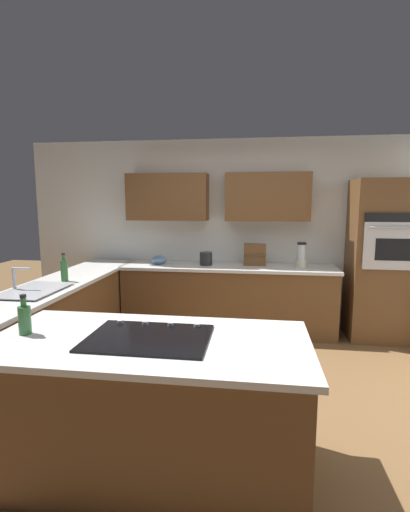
{
  "coord_description": "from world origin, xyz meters",
  "views": [
    {
      "loc": [
        -0.27,
        3.16,
        1.75
      ],
      "look_at": [
        0.34,
        -1.22,
        1.1
      ],
      "focal_mm": 26.05,
      "sensor_mm": 36.0,
      "label": 1
    }
  ],
  "objects": [
    {
      "name": "ground_plane",
      "position": [
        0.0,
        0.0,
        0.0
      ],
      "size": [
        14.0,
        14.0,
        0.0
      ],
      "primitive_type": "plane",
      "color": "brown"
    },
    {
      "name": "wall_back",
      "position": [
        0.06,
        -2.05,
        1.42
      ],
      "size": [
        6.0,
        0.44,
        2.6
      ],
      "color": "silver",
      "rests_on": "ground"
    },
    {
      "name": "lower_cabinets_back",
      "position": [
        0.1,
        -1.72,
        0.43
      ],
      "size": [
        2.8,
        0.6,
        0.86
      ],
      "primitive_type": "cube",
      "color": "brown",
      "rests_on": "ground"
    },
    {
      "name": "countertop_back",
      "position": [
        0.1,
        -1.72,
        0.88
      ],
      "size": [
        2.84,
        0.64,
        0.04
      ],
      "primitive_type": "cube",
      "color": "silver",
      "rests_on": "lower_cabinets_back"
    },
    {
      "name": "lower_cabinets_side",
      "position": [
        1.82,
        -0.55,
        0.43
      ],
      "size": [
        0.6,
        2.9,
        0.86
      ],
      "primitive_type": "cube",
      "color": "brown",
      "rests_on": "ground"
    },
    {
      "name": "countertop_side",
      "position": [
        1.82,
        -0.55,
        0.88
      ],
      "size": [
        0.64,
        2.94,
        0.04
      ],
      "primitive_type": "cube",
      "color": "silver",
      "rests_on": "lower_cabinets_side"
    },
    {
      "name": "island_base",
      "position": [
        0.39,
        1.01,
        0.43
      ],
      "size": [
        1.93,
        0.88,
        0.86
      ],
      "primitive_type": "cube",
      "color": "brown",
      "rests_on": "ground"
    },
    {
      "name": "island_top",
      "position": [
        0.39,
        1.01,
        0.88
      ],
      "size": [
        2.01,
        0.96,
        0.04
      ],
      "primitive_type": "cube",
      "color": "silver",
      "rests_on": "island_base"
    },
    {
      "name": "wall_oven",
      "position": [
        -1.85,
        -1.72,
        1.02
      ],
      "size": [
        0.8,
        0.66,
        2.02
      ],
      "color": "brown",
      "rests_on": "ground"
    },
    {
      "name": "sink_unit",
      "position": [
        1.83,
        -0.03,
        0.92
      ],
      "size": [
        0.46,
        0.7,
        0.23
      ],
      "color": "#515456",
      "rests_on": "countertop_side"
    },
    {
      "name": "cooktop",
      "position": [
        0.39,
        1.0,
        0.91
      ],
      "size": [
        0.76,
        0.56,
        0.03
      ],
      "color": "black",
      "rests_on": "island_top"
    },
    {
      "name": "blender",
      "position": [
        -0.85,
        -1.73,
        1.04
      ],
      "size": [
        0.15,
        0.15,
        0.33
      ],
      "color": "beige",
      "rests_on": "countertop_back"
    },
    {
      "name": "mixing_bowl",
      "position": [
        1.05,
        -1.73,
        0.96
      ],
      "size": [
        0.21,
        0.21,
        0.12
      ],
      "primitive_type": "ellipsoid",
      "color": "#668CB2",
      "rests_on": "countertop_back"
    },
    {
      "name": "spice_rack",
      "position": [
        -0.25,
        -1.8,
        1.05
      ],
      "size": [
        0.29,
        0.11,
        0.29
      ],
      "color": "brown",
      "rests_on": "countertop_back"
    },
    {
      "name": "kettle",
      "position": [
        0.4,
        -1.73,
        0.99
      ],
      "size": [
        0.17,
        0.17,
        0.18
      ],
      "primitive_type": "cylinder",
      "color": "#262628",
      "rests_on": "countertop_back"
    },
    {
      "name": "dish_soap_bottle",
      "position": [
        1.77,
        -0.51,
        1.02
      ],
      "size": [
        0.07,
        0.07,
        0.31
      ],
      "color": "#336B38",
      "rests_on": "countertop_side"
    },
    {
      "name": "oil_bottle",
      "position": [
        1.2,
        1.03,
        1.0
      ],
      "size": [
        0.08,
        0.08,
        0.26
      ],
      "color": "#336B38",
      "rests_on": "island_top"
    }
  ]
}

